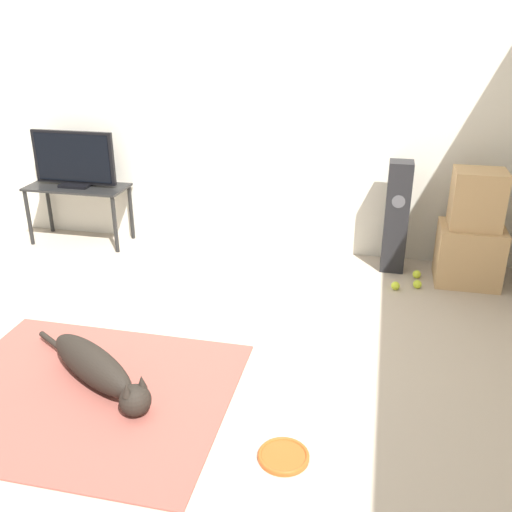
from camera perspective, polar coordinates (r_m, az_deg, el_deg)
ground_plane at (r=3.60m, az=-12.15°, el=-10.91°), size 12.00×12.00×0.00m
wall_back at (r=5.02m, az=-3.41°, el=15.04°), size 8.00×0.06×2.55m
area_rug at (r=3.45m, az=-16.71°, el=-13.00°), size 1.64×1.36×0.01m
dog at (r=3.43m, az=-15.61°, el=-10.77°), size 1.00×0.66×0.23m
frisbee at (r=2.93m, az=2.77°, el=-19.34°), size 0.25×0.25×0.03m
cardboard_box_lower at (r=4.78m, az=20.50°, el=0.14°), size 0.49×0.40×0.47m
cardboard_box_upper at (r=4.63m, az=21.25°, el=5.32°), size 0.38×0.31×0.45m
floor_speaker at (r=4.76m, az=13.86°, el=3.80°), size 0.19×0.19×0.92m
tv_stand at (r=5.46m, az=-17.37°, el=5.87°), size 0.91×0.40×0.54m
tv at (r=5.38m, az=-17.77°, el=9.16°), size 0.77×0.20×0.50m
tennis_ball_by_boxes at (r=4.62m, az=15.83°, el=-2.73°), size 0.07×0.07×0.07m
tennis_ball_near_speaker at (r=4.56m, az=13.77°, el=-2.91°), size 0.07×0.07×0.07m
tennis_ball_loose_on_carpet at (r=4.79m, az=15.78°, el=-1.77°), size 0.07×0.07×0.07m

